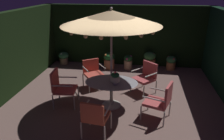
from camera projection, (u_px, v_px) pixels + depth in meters
ground_plane at (114, 105)px, 6.24m from camera, size 6.95×7.47×0.02m
hedge_backdrop_rear at (126, 35)px, 9.08m from camera, size 6.95×0.30×2.51m
hedge_backdrop_left at (2, 58)px, 6.24m from camera, size 0.30×7.47×2.51m
patio_dining_table at (111, 87)px, 5.97m from camera, size 1.47×1.08×0.75m
patio_umbrella at (111, 18)px, 5.28m from camera, size 2.53×2.53×2.74m
centerpiece_planter at (115, 77)px, 5.69m from camera, size 0.26×0.26×0.36m
patio_chair_north at (161, 100)px, 5.35m from camera, size 0.78×0.76×1.02m
patio_chair_northeast at (146, 75)px, 6.80m from camera, size 0.85×0.85×0.97m
patio_chair_east at (93, 71)px, 7.16m from camera, size 0.86×0.86×0.93m
patio_chair_southeast at (61, 86)px, 6.04m from camera, size 0.68×0.68×1.05m
patio_chair_south at (95, 115)px, 4.73m from camera, size 0.63×0.64×0.93m
potted_plant_back_right at (149, 60)px, 8.81m from camera, size 0.49×0.49×0.72m
potted_plant_right_far at (171, 62)px, 8.73m from camera, size 0.41×0.41×0.57m
potted_plant_left_near at (64, 57)px, 9.40m from camera, size 0.43×0.43×0.53m
potted_plant_right_near at (128, 62)px, 8.82m from camera, size 0.35×0.37×0.58m
potted_plant_back_left at (109, 60)px, 8.86m from camera, size 0.45×0.45×0.67m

